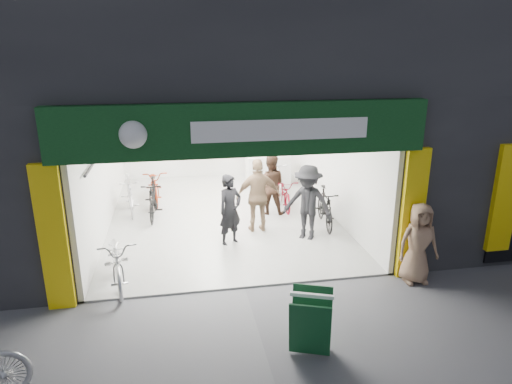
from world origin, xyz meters
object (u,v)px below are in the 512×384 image
object	(u,v)px
bike_left_front	(117,259)
pedestrian_near	(418,243)
sandwich_board	(311,321)
bike_right_front	(325,208)

from	to	relation	value
bike_left_front	pedestrian_near	bearing A→B (deg)	-18.77
pedestrian_near	sandwich_board	distance (m)	3.15
pedestrian_near	sandwich_board	bearing A→B (deg)	-143.88
bike_left_front	sandwich_board	size ratio (longest dim) A/B	2.07
bike_right_front	pedestrian_near	xyz separation A→B (m)	(0.82, -3.04, 0.30)
bike_right_front	pedestrian_near	world-z (taller)	pedestrian_near
bike_left_front	sandwich_board	xyz separation A→B (m)	(3.02, -2.64, 0.01)
bike_right_front	pedestrian_near	bearing A→B (deg)	-68.37
bike_right_front	sandwich_board	distance (m)	5.09
bike_left_front	pedestrian_near	xyz separation A→B (m)	(5.65, -0.93, 0.29)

